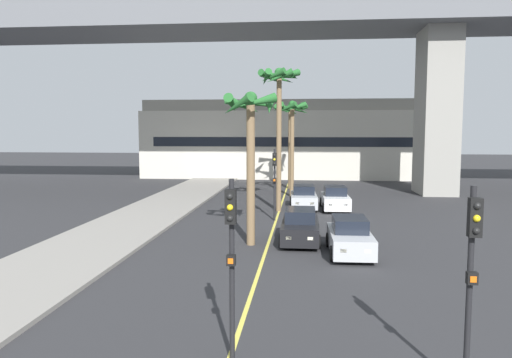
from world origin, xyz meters
TOP-DOWN VIEW (x-y plane):
  - sidewalk_left at (-8.00, 16.00)m, footprint 4.80×80.00m
  - lane_stripe_center at (0.00, 24.00)m, footprint 0.14×56.00m
  - bridge_overpass at (1.01, 39.34)m, footprint 89.67×8.00m
  - pier_building_backdrop at (0.00, 53.42)m, footprint 32.86×8.04m
  - car_queue_front at (3.68, 30.09)m, footprint 1.93×4.15m
  - car_queue_second at (1.47, 20.19)m, footprint 1.84×4.11m
  - car_queue_third at (1.58, 30.47)m, footprint 1.96×4.16m
  - car_queue_fourth at (3.61, 18.15)m, footprint 1.90×4.14m
  - traffic_light_median_near at (0.08, 7.77)m, footprint 0.24×0.37m
  - traffic_light_right_far_corner at (4.95, 6.92)m, footprint 0.24×0.37m
  - traffic_light_median_far at (-0.09, 25.56)m, footprint 0.24×0.37m
  - palm_tree_near_median at (0.62, 36.38)m, footprint 2.49×2.61m
  - palm_tree_mid_median at (-0.04, 29.00)m, footprint 2.76×2.79m
  - palm_tree_far_median at (-0.81, 19.40)m, footprint 2.61×2.77m
  - palm_tree_farthest_median at (0.34, 41.77)m, footprint 3.37×3.49m

SIDE VIEW (x-z plane):
  - lane_stripe_center at x=0.00m, z-range 0.00..0.01m
  - sidewalk_left at x=-8.00m, z-range 0.00..0.15m
  - car_queue_front at x=3.68m, z-range -0.06..1.50m
  - car_queue_second at x=1.47m, z-range -0.06..1.50m
  - car_queue_third at x=1.58m, z-range -0.06..1.50m
  - car_queue_fourth at x=3.61m, z-range -0.06..1.50m
  - traffic_light_median_near at x=0.08m, z-range 0.61..4.81m
  - traffic_light_right_far_corner at x=4.95m, z-range 0.61..4.81m
  - traffic_light_median_far at x=-0.09m, z-range 0.61..4.81m
  - pier_building_backdrop at x=0.00m, z-range -0.06..8.51m
  - palm_tree_far_median at x=-0.81m, z-range 1.98..8.98m
  - palm_tree_farthest_median at x=0.34m, z-range 2.19..9.91m
  - palm_tree_near_median at x=0.62m, z-range 2.31..9.91m
  - palm_tree_mid_median at x=-0.04m, z-range 3.09..12.33m
  - bridge_overpass at x=1.01m, z-range 5.36..23.03m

